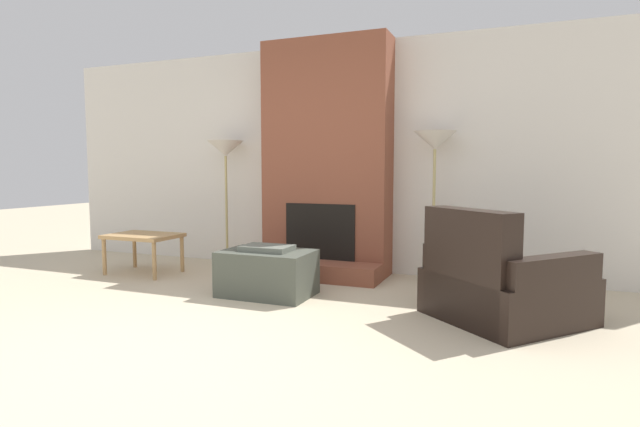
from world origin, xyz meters
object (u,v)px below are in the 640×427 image
side_table (143,239)px  floor_lamp_left (226,155)px  armchair (498,287)px  ottoman (267,272)px  floor_lamp_right (435,148)px

side_table → floor_lamp_left: size_ratio=0.51×
floor_lamp_left → armchair: bearing=-20.1°
ottoman → armchair: (2.03, -0.03, 0.05)m
ottoman → floor_lamp_right: bearing=40.1°
armchair → floor_lamp_right: (-0.69, 1.16, 1.12)m
ottoman → floor_lamp_left: floor_lamp_left is taller
side_table → armchair: bearing=-5.9°
side_table → floor_lamp_left: 1.37m
armchair → side_table: size_ratio=1.79×
armchair → side_table: armchair is taller
floor_lamp_right → ottoman: bearing=-139.9°
side_table → floor_lamp_right: 3.35m
ottoman → armchair: size_ratio=0.61×
armchair → floor_lamp_left: 3.56m
side_table → floor_lamp_left: (0.61, 0.77, 0.95)m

